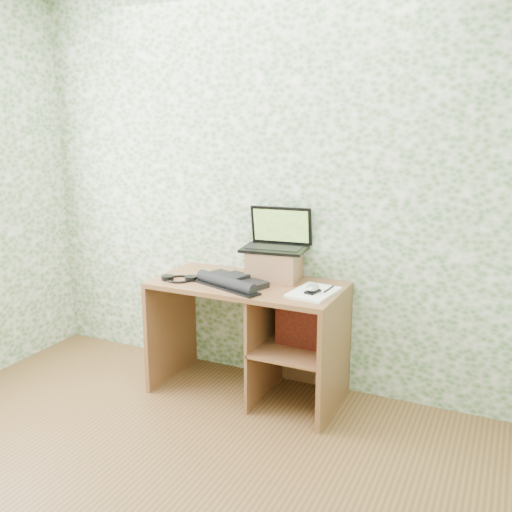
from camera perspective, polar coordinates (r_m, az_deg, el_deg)
The scene contains 10 objects.
wall_back at distance 3.75m, azimuth 1.20°, elevation 6.62°, with size 3.50×3.50×0.00m, color white.
desk at distance 3.67m, azimuth 0.47°, elevation -6.74°, with size 1.20×0.60×0.75m.
riser at distance 3.64m, azimuth 1.83°, elevation -0.89°, with size 0.32×0.26×0.19m, color #9A6545.
laptop at distance 3.65m, azimuth 2.12°, elevation 1.67°, with size 0.43×0.33×0.27m.
keyboard at distance 3.53m, azimuth -2.52°, elevation -2.54°, with size 0.51×0.41×0.07m.
headphones at distance 3.67m, azimuth -7.68°, elevation -2.25°, with size 0.22×0.21×0.03m.
notepad at distance 3.39m, azimuth 5.78°, elevation -3.63°, with size 0.23×0.33×0.02m, color white.
mouse at distance 3.35m, azimuth 5.69°, elevation -3.35°, with size 0.07×0.11×0.04m, color silver.
pen at distance 3.42m, azimuth 7.31°, elevation -3.28°, with size 0.01×0.01×0.15m, color black.
red_box at distance 3.52m, azimuth 4.28°, elevation -6.41°, with size 0.27×0.09×0.33m, color maroon.
Camera 1 is at (1.51, -1.65, 1.76)m, focal length 40.00 mm.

